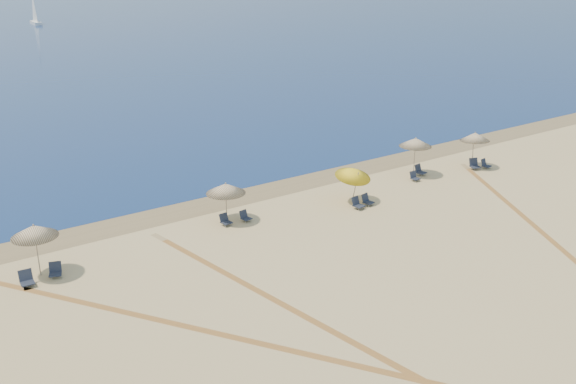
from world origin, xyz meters
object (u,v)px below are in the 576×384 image
at_px(chair_10, 485,164).
at_px(chair_7, 414,177).
at_px(chair_8, 420,170).
at_px(umbrella_5, 475,137).
at_px(chair_4, 245,216).
at_px(umbrella_4, 416,142).
at_px(chair_9, 474,164).
at_px(chair_1, 26,279).
at_px(sailboat_1, 34,12).
at_px(chair_5, 357,204).
at_px(umbrella_1, 34,231).
at_px(chair_6, 367,200).
at_px(umbrella_3, 354,173).
at_px(umbrella_2, 226,188).
at_px(chair_3, 225,220).
at_px(chair_2, 55,271).

bearing_deg(chair_10, chair_7, 160.02).
bearing_deg(chair_8, umbrella_5, -22.29).
bearing_deg(chair_8, chair_4, 170.53).
distance_m(umbrella_4, chair_9, 5.02).
distance_m(chair_1, sailboat_1, 121.27).
bearing_deg(chair_9, chair_5, -155.41).
xyz_separation_m(chair_1, sailboat_1, (30.76, 117.28, 2.20)).
xyz_separation_m(umbrella_1, umbrella_4, (24.45, 0.43, 0.07)).
bearing_deg(umbrella_1, chair_1, -138.69).
xyz_separation_m(chair_5, chair_10, (12.18, 0.69, -0.02)).
bearing_deg(chair_6, umbrella_3, 106.52).
xyz_separation_m(umbrella_1, sailboat_1, (30.00, 116.61, 0.29)).
distance_m(umbrella_3, chair_7, 6.10).
bearing_deg(umbrella_5, chair_8, 167.66).
relative_size(umbrella_2, umbrella_4, 0.86).
bearing_deg(chair_4, chair_7, -14.11).
height_order(chair_5, chair_8, chair_8).
distance_m(umbrella_3, chair_8, 7.28).
relative_size(chair_3, chair_10, 0.94).
relative_size(umbrella_3, chair_6, 3.25).
xyz_separation_m(umbrella_5, chair_5, (-11.58, -1.32, -1.89)).
bearing_deg(umbrella_1, chair_2, -43.07).
relative_size(umbrella_3, chair_1, 3.35).
height_order(chair_5, chair_10, chair_5).
bearing_deg(chair_5, chair_9, -5.28).
distance_m(umbrella_2, chair_4, 1.95).
distance_m(umbrella_2, umbrella_3, 7.81).
relative_size(umbrella_4, sailboat_1, 0.32).
distance_m(umbrella_4, chair_10, 5.81).
height_order(umbrella_4, chair_8, umbrella_4).
height_order(umbrella_1, chair_1, umbrella_1).
height_order(umbrella_4, chair_10, umbrella_4).
bearing_deg(umbrella_4, chair_6, -159.38).
bearing_deg(umbrella_3, sailboat_1, 84.11).
bearing_deg(chair_2, chair_9, 19.08).
relative_size(umbrella_2, chair_8, 2.93).
xyz_separation_m(umbrella_2, chair_3, (-0.33, -0.41, -1.65)).
relative_size(umbrella_2, chair_1, 3.19).
xyz_separation_m(umbrella_1, chair_3, (9.92, 0.26, -1.94)).
height_order(chair_2, chair_8, chair_8).
relative_size(umbrella_5, chair_8, 3.27).
distance_m(chair_5, chair_6, 0.84).
bearing_deg(umbrella_5, chair_7, 177.00).
height_order(chair_2, chair_3, chair_2).
bearing_deg(chair_10, chair_9, 148.63).
bearing_deg(umbrella_2, chair_7, -4.55).
bearing_deg(chair_2, sailboat_1, 96.00).
height_order(umbrella_1, chair_2, umbrella_1).
height_order(umbrella_2, chair_5, umbrella_2).
distance_m(chair_1, chair_2, 1.32).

